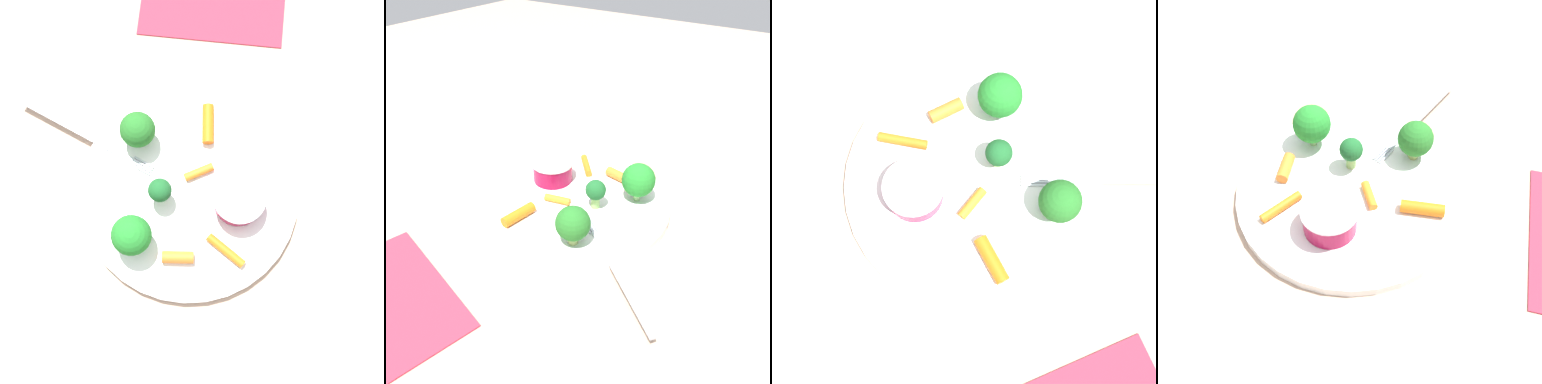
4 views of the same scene
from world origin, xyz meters
TOP-DOWN VIEW (x-y plane):
  - ground_plane at (0.00, 0.00)m, footprint 2.40×2.40m
  - plate at (0.00, 0.00)m, footprint 0.27×0.27m
  - sauce_cup at (0.06, -0.02)m, footprint 0.06×0.06m
  - broccoli_floret_0 at (-0.03, 0.00)m, footprint 0.03×0.03m
  - broccoli_floret_1 at (-0.05, 0.08)m, footprint 0.04×0.04m
  - broccoli_floret_2 at (-0.07, -0.05)m, footprint 0.05×0.05m
  - carrot_stick_0 at (0.02, 0.02)m, footprint 0.04×0.02m
  - carrot_stick_1 at (-0.02, -0.08)m, footprint 0.04×0.02m
  - carrot_stick_2 at (0.03, -0.08)m, footprint 0.04×0.05m
  - carrot_stick_3 at (0.04, 0.08)m, footprint 0.02×0.05m
  - fork at (-0.11, 0.09)m, footprint 0.16×0.12m
  - napkin at (0.07, 0.25)m, footprint 0.22×0.16m

SIDE VIEW (x-z plane):
  - ground_plane at x=0.00m, z-range 0.00..0.00m
  - napkin at x=0.07m, z-range 0.00..0.00m
  - plate at x=0.00m, z-range 0.00..0.01m
  - fork at x=-0.11m, z-range 0.01..0.01m
  - carrot_stick_0 at x=0.02m, z-range 0.01..0.02m
  - carrot_stick_2 at x=0.03m, z-range 0.01..0.02m
  - carrot_stick_3 at x=0.04m, z-range 0.01..0.03m
  - carrot_stick_1 at x=-0.02m, z-range 0.01..0.03m
  - sauce_cup at x=0.06m, z-range 0.01..0.04m
  - broccoli_floret_0 at x=-0.03m, z-range 0.02..0.06m
  - broccoli_floret_1 at x=-0.05m, z-range 0.02..0.07m
  - broccoli_floret_2 at x=-0.07m, z-range 0.02..0.07m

